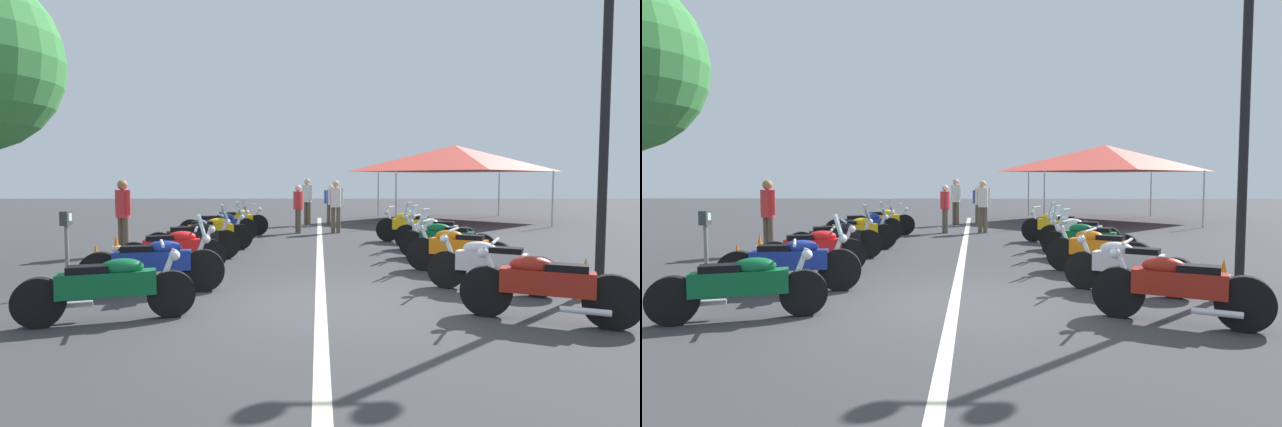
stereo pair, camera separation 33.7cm
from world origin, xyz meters
The scene contains 26 objects.
ground_plane centered at (0.00, 0.00, 0.00)m, with size 80.00×80.00×0.00m, color #38383A.
lane_centre_stripe centered at (4.93, 0.00, 0.00)m, with size 23.27×0.16×0.01m, color beige.
motorcycle_left_row_0 centered at (-0.84, 2.64, 0.45)m, with size 0.93×2.07×0.98m.
motorcycle_left_row_1 centered at (0.80, 2.58, 0.48)m, with size 0.71×2.20×1.23m.
motorcycle_left_row_2 centered at (2.46, 2.76, 0.46)m, with size 0.93×1.94×1.00m.
motorcycle_left_row_3 centered at (4.11, 2.76, 0.47)m, with size 0.97×1.99×1.22m.
motorcycle_left_row_4 centered at (5.66, 2.67, 0.47)m, with size 0.94×1.99×1.21m.
motorcycle_left_row_5 centered at (7.34, 2.81, 0.48)m, with size 0.93×2.11×1.23m.
motorcycle_left_row_6 centered at (9.07, 2.65, 0.46)m, with size 0.87×2.07×1.01m.
motorcycle_right_row_0 centered at (-0.87, -2.79, 0.46)m, with size 1.07×1.96×1.01m.
motorcycle_right_row_1 centered at (0.88, -2.67, 0.45)m, with size 1.09×1.84×0.99m.
motorcycle_right_row_2 centered at (2.54, -2.58, 0.47)m, with size 1.15×1.84×1.22m.
motorcycle_right_row_3 centered at (4.23, -2.76, 0.46)m, with size 1.07×1.99×1.20m.
motorcycle_right_row_4 centered at (5.68, -2.83, 0.46)m, with size 1.00×1.93×1.20m.
motorcycle_right_row_5 centered at (7.33, -2.55, 0.47)m, with size 1.01×1.92×1.01m.
street_lamp_twin_globe centered at (0.96, -4.45, 3.52)m, with size 0.32×1.22×5.20m.
parking_meter centered at (0.75, 3.92, 0.90)m, with size 0.18×0.13×1.29m.
traffic_cone_0 centered at (0.50, -3.98, 0.29)m, with size 0.36×0.36×0.61m.
traffic_cone_1 centered at (3.68, 4.30, 0.29)m, with size 0.36×0.36×0.61m.
traffic_cone_2 centered at (2.11, 4.06, 0.29)m, with size 0.36×0.36×0.61m.
bystander_0 centered at (12.95, 0.47, 1.06)m, with size 0.40×0.40×1.79m.
bystander_1 centered at (13.13, -0.44, 0.90)m, with size 0.32×0.52×1.56m.
bystander_2 centered at (9.99, -0.53, 1.02)m, with size 0.32×0.51×1.73m.
bystander_3 centered at (5.01, 4.63, 1.04)m, with size 0.34×0.45×1.76m.
bystander_4 centered at (9.92, 0.71, 0.92)m, with size 0.51×0.32×1.59m.
event_tent centered at (14.95, -5.72, 2.65)m, with size 6.44×6.44×3.20m.
Camera 2 is at (-7.31, -0.31, 1.79)m, focal length 29.50 mm.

